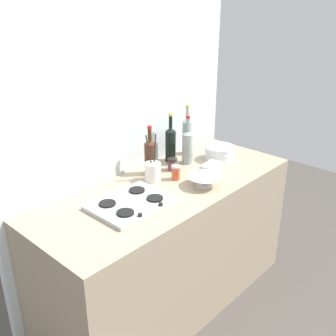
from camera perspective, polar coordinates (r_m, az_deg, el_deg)
The scene contains 14 objects.
ground_plane at distance 3.01m, azimuth -0.00°, elevation -18.13°, with size 6.00×6.00×0.00m, color #47423D.
counter_block at distance 2.73m, azimuth -0.00°, elevation -11.05°, with size 1.80×0.70×0.90m, color tan.
backsplash_panel at distance 2.63m, azimuth -6.14°, elevation 6.92°, with size 1.90×0.06×2.51m, color silver.
stovetop_hob at distance 2.28m, azimuth -5.20°, elevation -5.01°, with size 0.45×0.33×0.04m.
plate_stack at distance 2.90m, azimuth 7.36°, elevation 2.13°, with size 0.21×0.21×0.10m.
wine_bottle_leftmost at distance 2.83m, azimuth 0.36°, elevation 3.51°, with size 0.07×0.07×0.35m.
wine_bottle_mid_left at distance 2.62m, azimuth -2.57°, elevation 1.71°, with size 0.07×0.07×0.33m.
wine_bottle_mid_right at distance 2.96m, azimuth 2.70°, elevation 4.67°, with size 0.07×0.07×0.37m.
wine_bottle_rightmost at distance 2.79m, azimuth 2.79°, elevation 3.18°, with size 0.07×0.07×0.34m.
mixing_bowl at distance 2.49m, azimuth 5.22°, elevation -1.79°, with size 0.21×0.21×0.07m.
butter_dish at distance 2.69m, azimuth 6.19°, elevation -0.05°, with size 0.15×0.10×0.06m, color silver.
utensil_crock at distance 2.54m, azimuth -2.19°, elevation -0.47°, with size 0.10×0.10×0.30m.
condiment_jar_front at distance 2.57m, azimuth 1.11°, elevation -0.64°, with size 0.06×0.06×0.10m.
condiment_jar_rear at distance 2.71m, azimuth 0.61°, elevation 0.54°, with size 0.07×0.07×0.08m.
Camera 1 is at (-1.65, -1.52, 2.00)m, focal length 42.91 mm.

